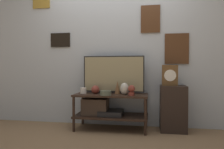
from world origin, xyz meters
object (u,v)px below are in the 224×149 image
Objects in this scene: vase_urn_stoneware at (124,89)px; vase_round_glass at (95,90)px; television at (114,74)px; vase_wide_bowl at (106,93)px; mantel_clock at (170,75)px; vase_slim_bronze at (117,87)px; decorative_bust at (131,90)px; candle_jar at (83,91)px.

vase_urn_stoneware reaches higher than vase_round_glass.
television reaches higher than vase_wide_bowl.
vase_slim_bronze is at bearing -177.99° from mantel_clock.
vase_urn_stoneware reaches higher than vase_wide_bowl.
vase_wide_bowl is 0.38m from decorative_bust.
vase_round_glass is at bearing 166.57° from decorative_bust.
mantel_clock is (0.56, 0.21, 0.21)m from decorative_bust.
candle_jar is (-0.66, 0.05, -0.04)m from vase_urn_stoneware.
vase_wide_bowl is 1.09× the size of decorative_bust.
vase_wide_bowl is 0.27m from vase_slim_bronze.
vase_urn_stoneware is 1.84× the size of candle_jar.
vase_slim_bronze is (0.07, -0.08, -0.20)m from television.
vase_slim_bronze is 0.65× the size of mantel_clock.
vase_round_glass is 0.78× the size of vase_wide_bowl.
mantel_clock is (1.13, 0.08, 0.23)m from vase_round_glass.
decorative_bust is at bearing -37.03° from vase_urn_stoneware.
candle_jar is (-0.53, -0.05, -0.05)m from vase_slim_bronze.
vase_wide_bowl is (-0.07, -0.30, -0.27)m from television.
vase_wide_bowl is 0.82× the size of vase_slim_bronze.
television is 0.41m from vase_wide_bowl.
vase_round_glass is (-0.46, 0.05, -0.02)m from vase_urn_stoneware.
vase_slim_bronze is 0.30m from decorative_bust.
vase_slim_bronze is at bearing 141.72° from decorative_bust.
mantel_clock is at bearing 10.84° from vase_urn_stoneware.
candle_jar is (-0.39, 0.17, 0.01)m from vase_wide_bowl.
television is at bearing 16.26° from candle_jar.
television reaches higher than vase_round_glass.
decorative_bust reaches higher than candle_jar.
vase_round_glass reaches higher than vase_wide_bowl.
television is at bearing 77.04° from vase_wide_bowl.
decorative_bust is (0.31, -0.27, -0.22)m from television.
television is 9.97× the size of candle_jar.
television is at bearing 176.43° from mantel_clock.
mantel_clock is (0.79, 0.03, 0.19)m from vase_slim_bronze.
vase_slim_bronze is 0.54m from candle_jar.
vase_round_glass is 0.19m from candle_jar.
television is 6.36× the size of decorative_bust.
decorative_bust is at bearing -40.86° from television.
television is 0.38m from vase_round_glass.
vase_urn_stoneware is 0.47m from vase_round_glass.
candle_jar is at bearing -174.38° from vase_slim_bronze.
television is 5.43× the size of vase_urn_stoneware.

